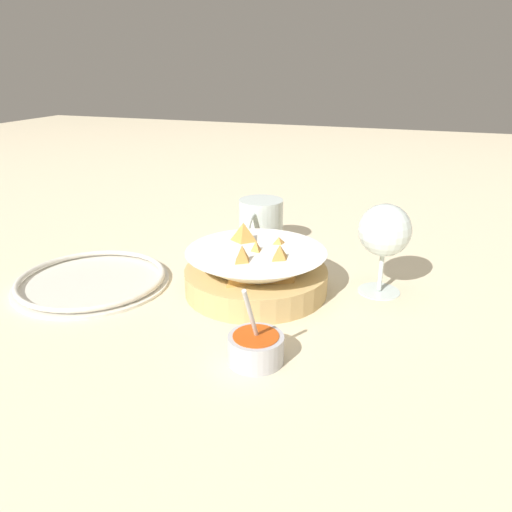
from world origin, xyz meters
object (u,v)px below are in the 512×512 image
Objects in this scene: food_basket at (257,271)px; side_plate at (92,280)px; sauce_cup at (256,347)px; wine_glass at (385,233)px; beer_mug at (261,225)px.

food_basket reaches higher than side_plate.
sauce_cup is 0.79× the size of wine_glass.
food_basket is 1.57× the size of wine_glass.
food_basket is at bearing 17.24° from beer_mug.
food_basket reaches higher than beer_mug.
wine_glass is 0.45m from side_plate.
food_basket is 1.82× the size of beer_mug.
sauce_cup is at bearing 19.14° from food_basket.
wine_glass is 1.16× the size of beer_mug.
wine_glass is 0.27m from beer_mug.
side_plate is at bearing -73.90° from wine_glass.
side_plate is (0.06, -0.25, -0.03)m from food_basket.
wine_glass reaches higher than beer_mug.
side_plate is (-0.11, -0.31, -0.01)m from sauce_cup.
wine_glass is 0.57× the size of side_plate.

